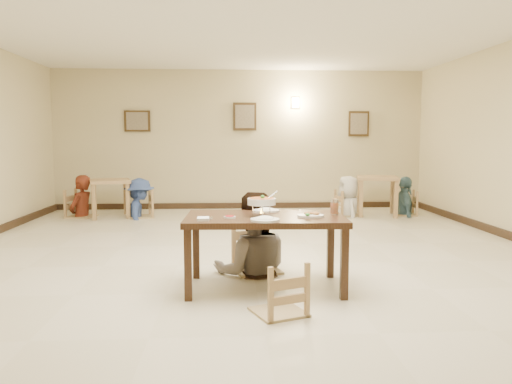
{
  "coord_description": "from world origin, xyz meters",
  "views": [
    {
      "loc": [
        -0.28,
        -5.91,
        1.5
      ],
      "look_at": [
        0.03,
        -0.45,
        0.93
      ],
      "focal_mm": 35.0,
      "sensor_mm": 36.0,
      "label": 1
    }
  ],
  "objects": [
    {
      "name": "floor",
      "position": [
        0.0,
        0.0,
        0.0
      ],
      "size": [
        10.0,
        10.0,
        0.0
      ],
      "primitive_type": "plane",
      "color": "beige",
      "rests_on": "ground"
    },
    {
      "name": "ceiling",
      "position": [
        0.0,
        0.0,
        3.0
      ],
      "size": [
        10.0,
        10.0,
        0.0
      ],
      "primitive_type": "plane",
      "color": "white",
      "rests_on": "wall_back"
    },
    {
      "name": "wall_back",
      "position": [
        0.0,
        5.0,
        1.5
      ],
      "size": [
        10.0,
        0.0,
        10.0
      ],
      "primitive_type": "plane",
      "rotation": [
        1.57,
        0.0,
        0.0
      ],
      "color": "beige",
      "rests_on": "floor"
    },
    {
      "name": "wall_front",
      "position": [
        0.0,
        -5.0,
        1.5
      ],
      "size": [
        10.0,
        0.0,
        10.0
      ],
      "primitive_type": "plane",
      "rotation": [
        -1.57,
        0.0,
        0.0
      ],
      "color": "beige",
      "rests_on": "floor"
    },
    {
      "name": "baseboard_back",
      "position": [
        0.0,
        4.97,
        0.06
      ],
      "size": [
        8.0,
        0.06,
        0.12
      ],
      "primitive_type": "cube",
      "color": "black",
      "rests_on": "floor"
    },
    {
      "name": "picture_a",
      "position": [
        -2.2,
        4.96,
        1.9
      ],
      "size": [
        0.55,
        0.04,
        0.45
      ],
      "color": "#372614",
      "rests_on": "wall_back"
    },
    {
      "name": "picture_b",
      "position": [
        0.1,
        4.96,
        2.0
      ],
      "size": [
        0.5,
        0.04,
        0.6
      ],
      "color": "#372614",
      "rests_on": "wall_back"
    },
    {
      "name": "picture_c",
      "position": [
        2.6,
        4.96,
        1.85
      ],
      "size": [
        0.45,
        0.04,
        0.55
      ],
      "color": "#372614",
      "rests_on": "wall_back"
    },
    {
      "name": "wall_sconce",
      "position": [
        1.2,
        4.96,
        2.3
      ],
      "size": [
        0.16,
        0.05,
        0.22
      ],
      "primitive_type": "cube",
      "color": "#FFD88C",
      "rests_on": "wall_back"
    },
    {
      "name": "main_table",
      "position": [
        0.09,
        -0.97,
        0.66
      ],
      "size": [
        1.62,
        0.95,
        0.74
      ],
      "rotation": [
        0.0,
        0.0,
        -0.04
      ],
      "color": "#372113",
      "rests_on": "floor"
    },
    {
      "name": "chair_far",
      "position": [
        0.04,
        -0.32,
        0.53
      ],
      "size": [
        0.5,
        0.5,
        1.06
      ],
      "rotation": [
        0.0,
        0.0,
        0.25
      ],
      "color": "tan",
      "rests_on": "floor"
    },
    {
      "name": "chair_near",
      "position": [
        0.15,
        -1.73,
        0.44
      ],
      "size": [
        0.42,
        0.42,
        0.89
      ],
      "rotation": [
        0.0,
        0.0,
        3.51
      ],
      "color": "tan",
      "rests_on": "floor"
    },
    {
      "name": "main_diner",
      "position": [
        -0.01,
        -0.38,
        0.92
      ],
      "size": [
        0.9,
        0.71,
        1.84
      ],
      "primitive_type": "imported",
      "rotation": [
        0.0,
        0.0,
        3.15
      ],
      "color": "gray",
      "rests_on": "floor"
    },
    {
      "name": "curry_warmer",
      "position": [
        0.05,
        -1.0,
        0.89
      ],
      "size": [
        0.31,
        0.28,
        0.25
      ],
      "color": "silver",
      "rests_on": "main_table"
    },
    {
      "name": "rice_plate_far",
      "position": [
        0.12,
        -0.7,
        0.76
      ],
      "size": [
        0.29,
        0.29,
        0.07
      ],
      "color": "white",
      "rests_on": "main_table"
    },
    {
      "name": "rice_plate_near",
      "position": [
        0.07,
        -1.29,
        0.76
      ],
      "size": [
        0.28,
        0.28,
        0.06
      ],
      "color": "white",
      "rests_on": "main_table"
    },
    {
      "name": "fried_plate",
      "position": [
        0.53,
        -1.08,
        0.76
      ],
      "size": [
        0.27,
        0.27,
        0.06
      ],
      "color": "white",
      "rests_on": "main_table"
    },
    {
      "name": "chili_dish",
      "position": [
        -0.26,
        -1.1,
        0.75
      ],
      "size": [
        0.11,
        0.11,
        0.02
      ],
      "color": "white",
      "rests_on": "main_table"
    },
    {
      "name": "napkin_cutlery",
      "position": [
        -0.51,
        -1.21,
        0.76
      ],
      "size": [
        0.14,
        0.22,
        0.03
      ],
      "color": "white",
      "rests_on": "main_table"
    },
    {
      "name": "drink_glass",
      "position": [
        0.81,
        -0.91,
        0.82
      ],
      "size": [
        0.08,
        0.08,
        0.16
      ],
      "color": "white",
      "rests_on": "main_table"
    },
    {
      "name": "bg_table_left",
      "position": [
        -2.56,
        3.85,
        0.6
      ],
      "size": [
        0.91,
        0.91,
        0.74
      ],
      "rotation": [
        0.0,
        0.0,
        0.27
      ],
      "color": "tan",
      "rests_on": "floor"
    },
    {
      "name": "bg_table_right",
      "position": [
        2.69,
        3.79,
        0.64
      ],
      "size": [
        0.93,
        0.93,
        0.78
      ],
      "rotation": [
        0.0,
        0.0,
        -0.23
      ],
      "color": "tan",
      "rests_on": "floor"
    },
    {
      "name": "bg_chair_ll",
      "position": [
        -3.12,
        3.86,
        0.51
      ],
      "size": [
        0.48,
        0.48,
        1.03
      ],
      "rotation": [
        0.0,
        0.0,
        1.34
      ],
      "color": "tan",
      "rests_on": "floor"
    },
    {
      "name": "bg_chair_lr",
      "position": [
        -1.99,
        3.79,
        0.51
      ],
      "size": [
        0.48,
        0.48,
        1.03
      ],
      "rotation": [
        0.0,
        0.0,
        -1.28
      ],
      "color": "tan",
      "rests_on": "floor"
    },
    {
      "name": "bg_chair_rl",
      "position": [
        2.12,
        3.8,
        0.48
      ],
      "size": [
        0.45,
        0.45,
        0.96
      ],
      "rotation": [
        0.0,
        0.0,
        1.73
      ],
      "color": "tan",
      "rests_on": "floor"
    },
    {
      "name": "bg_chair_rr",
      "position": [
        3.27,
        3.8,
        0.46
      ],
      "size": [
        0.43,
        0.43,
        0.92
      ],
      "rotation": [
        0.0,
        0.0,
        -1.74
      ],
      "color": "tan",
      "rests_on": "floor"
    },
    {
      "name": "bg_diner_a",
      "position": [
        -3.12,
        3.86,
        0.82
      ],
      "size": [
        0.57,
        0.7,
        1.65
      ],
      "primitive_type": "imported",
      "rotation": [
        0.0,
        0.0,
        4.37
      ],
      "color": "#582012",
      "rests_on": "floor"
    },
    {
      "name": "bg_diner_b",
      "position": [
        -1.99,
        3.79,
        0.76
      ],
      "size": [
        0.71,
        1.06,
        1.53
      ],
      "primitive_type": "imported",
      "rotation": [
        0.0,
        0.0,
        1.73
      ],
      "color": "#3E589A",
      "rests_on": "floor"
    },
    {
      "name": "bg_diner_c",
      "position": [
        2.12,
        3.8,
        0.79
      ],
      "size": [
        0.56,
        0.81,
        1.57
      ],
      "primitive_type": "imported",
      "rotation": [
        0.0,
        0.0,
        4.79
      ],
      "color": "silver",
      "rests_on": "floor"
    },
    {
      "name": "bg_diner_d",
      "position": [
        3.27,
        3.8,
        0.77
      ],
      "size": [
        0.51,
        0.95,
        1.55
      ],
      "primitive_type": "imported",
      "rotation": [
        0.0,
        0.0,
        1.42
      ],
      "color": "slate",
      "rests_on": "floor"
    }
  ]
}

